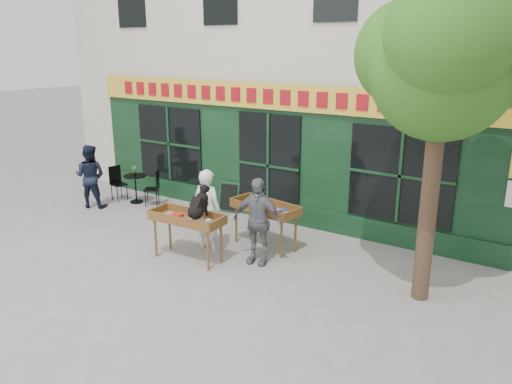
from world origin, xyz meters
TOP-DOWN VIEW (x-y plane):
  - ground at (0.00, 0.00)m, footprint 80.00×80.00m
  - building at (0.00, 5.97)m, footprint 14.00×7.26m
  - street_tree at (4.34, 0.36)m, footprint 3.05×2.90m
  - book_cart_center at (-0.04, -0.65)m, footprint 1.53×0.69m
  - dog at (0.31, -0.70)m, footprint 0.37×0.62m
  - woman at (-0.04, -0.00)m, footprint 0.65×0.44m
  - book_cart_right at (0.90, 0.74)m, footprint 1.59×0.88m
  - man_right at (1.20, -0.01)m, footprint 1.07×0.59m
  - bistro_table at (-3.72, 1.45)m, footprint 0.60×0.60m
  - bistro_chair_left at (-4.36, 1.37)m, footprint 0.43×0.42m
  - bistro_chair_right at (-3.09, 1.55)m, footprint 0.50×0.50m
  - potted_plant at (-3.72, 1.45)m, footprint 0.15×0.11m
  - man_left at (-4.42, 0.55)m, footprint 1.00×0.91m
  - chalkboard at (-1.12, 2.19)m, footprint 0.58×0.27m

SIDE VIEW (x-z plane):
  - ground at x=0.00m, z-range 0.00..0.00m
  - chalkboard at x=-1.12m, z-range 0.01..0.79m
  - bistro_table at x=-3.72m, z-range 0.16..0.92m
  - bistro_chair_left at x=-4.36m, z-range 0.08..1.03m
  - bistro_chair_right at x=-3.09m, z-range 0.08..1.03m
  - book_cart_center at x=-0.04m, z-range 0.33..1.32m
  - book_cart_right at x=0.90m, z-range 0.33..1.32m
  - man_left at x=-4.42m, z-range 0.00..1.67m
  - woman at x=-0.04m, z-range 0.00..1.73m
  - man_right at x=1.20m, z-range 0.00..1.73m
  - potted_plant at x=-3.72m, z-range 0.76..1.03m
  - dog at x=0.31m, z-range 0.99..1.59m
  - street_tree at x=4.34m, z-range 1.31..6.91m
  - building at x=0.00m, z-range -0.03..9.97m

